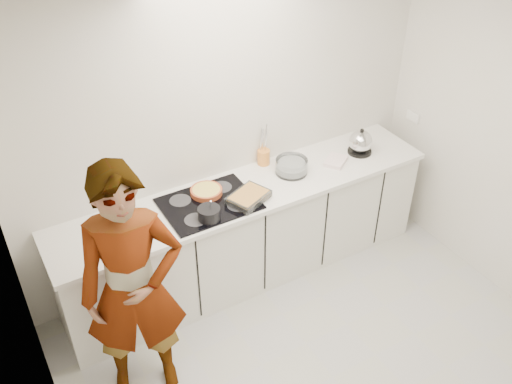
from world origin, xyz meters
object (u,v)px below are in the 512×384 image
saucepan (209,213)px  kettle (361,143)px  baking_dish (249,197)px  utensil_crock (264,157)px  hob (209,204)px  cook (133,289)px  tart_dish (206,191)px  mixing_bowl (291,167)px

saucepan → kettle: 1.59m
baking_dish → utensil_crock: utensil_crock is taller
hob → kettle: size_ratio=2.91×
cook → utensil_crock: bearing=46.3°
tart_dish → baking_dish: 0.35m
tart_dish → utensil_crock: (0.63, 0.16, 0.03)m
baking_dish → kettle: kettle is taller
kettle → utensil_crock: kettle is taller
baking_dish → utensil_crock: 0.56m
kettle → utensil_crock: size_ratio=1.86×
kettle → mixing_bowl: bearing=177.2°
hob → utensil_crock: size_ratio=5.40×
baking_dish → mixing_bowl: 0.54m
utensil_crock → saucepan: bearing=-148.2°
baking_dish → kettle: (1.21, 0.14, 0.05)m
tart_dish → baking_dish: baking_dish is taller
saucepan → kettle: (1.57, 0.19, 0.04)m
hob → utensil_crock: bearing=23.4°
utensil_crock → cook: size_ratio=0.07×
baking_dish → cook: 1.21m
hob → baking_dish: 0.31m
mixing_bowl → saucepan: bearing=-165.4°
saucepan → baking_dish: saucepan is taller
saucepan → cook: (-0.75, -0.41, -0.04)m
tart_dish → utensil_crock: size_ratio=1.91×
baking_dish → cook: cook is taller
mixing_bowl → cook: cook is taller
hob → mixing_bowl: bearing=3.8°
saucepan → mixing_bowl: saucepan is taller
hob → tart_dish: (0.04, 0.12, 0.03)m
tart_dish → saucepan: saucepan is taller
tart_dish → kettle: 1.46m
hob → utensil_crock: 0.73m
hob → tart_dish: tart_dish is taller
hob → baking_dish: (0.28, -0.13, 0.04)m
utensil_crock → cook: (-1.50, -0.88, -0.05)m
tart_dish → baking_dish: (0.24, -0.25, 0.01)m
hob → saucepan: (-0.08, -0.18, 0.05)m
saucepan → tart_dish: bearing=67.8°
tart_dish → utensil_crock: bearing=14.8°
mixing_bowl → kettle: (0.70, -0.03, 0.04)m
tart_dish → kettle: size_ratio=1.03×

